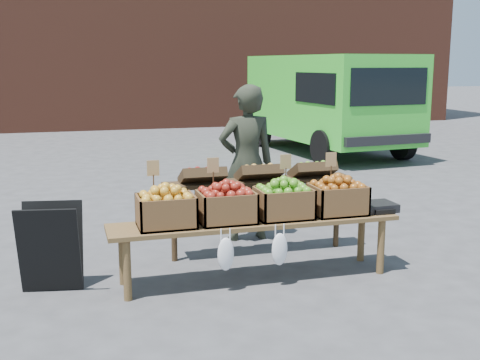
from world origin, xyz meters
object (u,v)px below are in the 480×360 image
object	(u,v)px
vendor	(246,163)
crate_golden_apples	(166,211)
delivery_van	(328,105)
crate_russet_pears	(226,207)
back_table	(259,206)
crate_red_apples	(283,203)
weighing_scale	(377,207)
crate_green_apples	(337,199)
display_bench	(255,249)
chalkboard_sign	(51,247)

from	to	relation	value
vendor	crate_golden_apples	size ratio (longest dim) A/B	3.53
delivery_van	vendor	xyz separation A→B (m)	(-3.73, -6.03, -0.20)
delivery_van	crate_russet_pears	world-z (taller)	delivery_van
vendor	back_table	distance (m)	0.67
crate_russet_pears	back_table	bearing A→B (deg)	53.02
back_table	crate_red_apples	distance (m)	0.74
vendor	weighing_scale	world-z (taller)	vendor
crate_russet_pears	weighing_scale	xyz separation A→B (m)	(1.52, 0.00, -0.10)
delivery_van	crate_russet_pears	bearing A→B (deg)	-126.23
delivery_van	back_table	bearing A→B (deg)	-125.47
crate_golden_apples	weighing_scale	xyz separation A→B (m)	(2.08, 0.00, -0.10)
vendor	crate_russet_pears	world-z (taller)	vendor
vendor	crate_golden_apples	distance (m)	1.71
delivery_van	back_table	size ratio (longest dim) A/B	2.29
crate_red_apples	crate_green_apples	size ratio (longest dim) A/B	1.00
vendor	display_bench	distance (m)	1.44
crate_red_apples	display_bench	bearing A→B (deg)	180.00
chalkboard_sign	crate_red_apples	world-z (taller)	crate_red_apples
crate_golden_apples	vendor	bearing A→B (deg)	48.55
delivery_van	crate_red_apples	xyz separation A→B (m)	(-3.76, -7.31, -0.37)
crate_green_apples	weighing_scale	bearing A→B (deg)	0.00
delivery_van	display_bench	world-z (taller)	delivery_van
crate_golden_apples	crate_green_apples	distance (m)	1.65
crate_red_apples	crate_golden_apples	bearing A→B (deg)	180.00
delivery_van	crate_russet_pears	distance (m)	8.49
back_table	display_bench	bearing A→B (deg)	-110.36
vendor	crate_green_apples	bearing A→B (deg)	111.82
crate_golden_apples	crate_russet_pears	bearing A→B (deg)	0.00
crate_golden_apples	crate_red_apples	bearing A→B (deg)	0.00
vendor	back_table	size ratio (longest dim) A/B	0.84
chalkboard_sign	crate_green_apples	distance (m)	2.67
display_bench	crate_russet_pears	xyz separation A→B (m)	(-0.28, 0.00, 0.42)
vendor	weighing_scale	xyz separation A→B (m)	(0.95, -1.28, -0.27)
crate_golden_apples	weighing_scale	distance (m)	2.08
delivery_van	crate_russet_pears	size ratio (longest dim) A/B	9.62
delivery_van	crate_russet_pears	xyz separation A→B (m)	(-4.31, -7.31, -0.37)
vendor	back_table	bearing A→B (deg)	85.89
vendor	crate_green_apples	distance (m)	1.39
vendor	chalkboard_sign	distance (m)	2.42
back_table	crate_red_apples	world-z (taller)	back_table
delivery_van	display_bench	size ratio (longest dim) A/B	1.78
display_bench	weighing_scale	xyz separation A→B (m)	(1.25, 0.00, 0.33)
chalkboard_sign	back_table	size ratio (longest dim) A/B	0.38
crate_golden_apples	crate_green_apples	world-z (taller)	same
vendor	crate_golden_apples	bearing A→B (deg)	48.16
crate_red_apples	weighing_scale	bearing A→B (deg)	0.00
back_table	crate_red_apples	size ratio (longest dim) A/B	4.20
crate_golden_apples	display_bench	bearing A→B (deg)	0.00
chalkboard_sign	back_table	distance (m)	2.15
delivery_van	crate_green_apples	distance (m)	7.99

